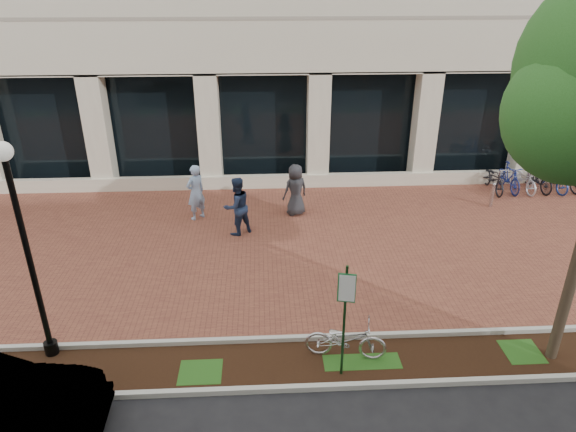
{
  "coord_description": "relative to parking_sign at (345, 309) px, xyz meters",
  "views": [
    {
      "loc": [
        -0.1,
        -13.53,
        7.32
      ],
      "look_at": [
        0.58,
        -0.8,
        1.29
      ],
      "focal_mm": 32.0,
      "sensor_mm": 36.0,
      "label": 1
    }
  ],
  "objects": [
    {
      "name": "bike_rack_cluster",
      "position": [
        8.41,
        9.34,
        -1.11
      ],
      "size": [
        3.52,
        1.87,
        1.04
      ],
      "rotation": [
        0.0,
        0.0,
        0.08
      ],
      "color": "black",
      "rests_on": "ground"
    },
    {
      "name": "parking_sign",
      "position": [
        0.0,
        0.0,
        0.0
      ],
      "size": [
        0.34,
        0.07,
        2.53
      ],
      "rotation": [
        0.0,
        0.0,
        -0.22
      ],
      "color": "#153A17",
      "rests_on": "ground"
    },
    {
      "name": "locked_bicycle",
      "position": [
        0.15,
        0.53,
        -1.16
      ],
      "size": [
        1.78,
        0.89,
        0.89
      ],
      "primitive_type": "imported",
      "rotation": [
        0.0,
        0.0,
        1.39
      ],
      "color": "silver",
      "rests_on": "ground"
    },
    {
      "name": "bollard",
      "position": [
        6.38,
        7.89,
        -1.14
      ],
      "size": [
        0.12,
        0.12,
        0.9
      ],
      "color": "#B1B1B6",
      "rests_on": "ground"
    },
    {
      "name": "brick_plaza",
      "position": [
        -1.4,
        5.6,
        -1.6
      ],
      "size": [
        40.0,
        9.0,
        0.01
      ],
      "primitive_type": "cube",
      "color": "brown",
      "rests_on": "ground"
    },
    {
      "name": "pedestrian_mid",
      "position": [
        -2.3,
        6.37,
        -0.68
      ],
      "size": [
        1.13,
        1.08,
        1.84
      ],
      "primitive_type": "imported",
      "rotation": [
        0.0,
        0.0,
        3.75
      ],
      "color": "#1E2D4C",
      "rests_on": "ground"
    },
    {
      "name": "planting_strip",
      "position": [
        -1.4,
        0.35,
        -1.6
      ],
      "size": [
        40.0,
        1.5,
        0.01
      ],
      "primitive_type": "cube",
      "color": "black",
      "rests_on": "ground"
    },
    {
      "name": "lamppost",
      "position": [
        -6.05,
        0.96,
        1.03
      ],
      "size": [
        0.36,
        0.36,
        4.68
      ],
      "color": "black",
      "rests_on": "ground"
    },
    {
      "name": "pedestrian_left",
      "position": [
        -3.66,
        7.52,
        -0.67
      ],
      "size": [
        0.8,
        0.79,
        1.86
      ],
      "primitive_type": "imported",
      "rotation": [
        0.0,
        0.0,
        3.88
      ],
      "color": "#94B4DD",
      "rests_on": "ground"
    },
    {
      "name": "curb_plaza_side",
      "position": [
        -1.4,
        1.1,
        -1.54
      ],
      "size": [
        40.0,
        0.12,
        0.12
      ],
      "primitive_type": "cube",
      "color": "#B7B8AD",
      "rests_on": "ground"
    },
    {
      "name": "curb_street_side",
      "position": [
        -1.4,
        -0.4,
        -1.54
      ],
      "size": [
        40.0,
        0.12,
        0.12
      ],
      "primitive_type": "cube",
      "color": "#B7B8AD",
      "rests_on": "ground"
    },
    {
      "name": "ground",
      "position": [
        -1.4,
        5.6,
        -1.6
      ],
      "size": [
        120.0,
        120.0,
        0.0
      ],
      "primitive_type": "plane",
      "color": "black",
      "rests_on": "ground"
    },
    {
      "name": "pedestrian_right",
      "position": [
        -0.42,
        7.69,
        -0.73
      ],
      "size": [
        1.01,
        0.87,
        1.75
      ],
      "primitive_type": "imported",
      "rotation": [
        0.0,
        0.0,
        3.58
      ],
      "color": "#292A2E",
      "rests_on": "ground"
    }
  ]
}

